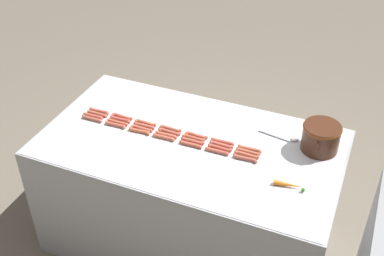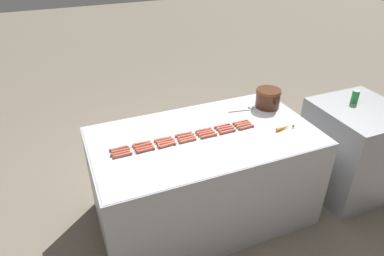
{
  "view_description": "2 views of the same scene",
  "coord_description": "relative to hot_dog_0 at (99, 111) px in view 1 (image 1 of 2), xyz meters",
  "views": [
    {
      "loc": [
        2.26,
        0.96,
        2.8
      ],
      "look_at": [
        -0.12,
        -0.04,
        0.92
      ],
      "focal_mm": 45.74,
      "sensor_mm": 36.0,
      "label": 1
    },
    {
      "loc": [
        2.21,
        -1.02,
        2.44
      ],
      "look_at": [
        0.02,
        -0.12,
        1.01
      ],
      "focal_mm": 32.2,
      "sensor_mm": 36.0,
      "label": 2
    }
  ],
  "objects": [
    {
      "name": "hot_dog_15",
      "position": [
        0.07,
        0.18,
        0.0
      ],
      "size": [
        0.03,
        0.16,
        0.02
      ],
      "color": "#BE573D",
      "rests_on": "griddle_counter"
    },
    {
      "name": "hot_dog_24",
      "position": [
        0.1,
        0.54,
        0.0
      ],
      "size": [
        0.03,
        0.16,
        0.02
      ],
      "color": "#BE5C43",
      "rests_on": "griddle_counter"
    },
    {
      "name": "hot_dog_16",
      "position": [
        0.07,
        0.36,
        0.0
      ],
      "size": [
        0.03,
        0.16,
        0.02
      ],
      "color": "#BB5A47",
      "rests_on": "griddle_counter"
    },
    {
      "name": "hot_dog_4",
      "position": [
        -0.0,
        0.72,
        0.0
      ],
      "size": [
        0.03,
        0.16,
        0.02
      ],
      "color": "#BE563E",
      "rests_on": "griddle_counter"
    },
    {
      "name": "hot_dog_14",
      "position": [
        0.07,
        -0.01,
        0.0
      ],
      "size": [
        0.03,
        0.16,
        0.02
      ],
      "color": "#B75445",
      "rests_on": "griddle_counter"
    },
    {
      "name": "hot_dog_10",
      "position": [
        0.03,
        0.55,
        0.0
      ],
      "size": [
        0.03,
        0.16,
        0.02
      ],
      "color": "#BB5545",
      "rests_on": "griddle_counter"
    },
    {
      "name": "hot_dog_13",
      "position": [
        0.03,
        1.08,
        0.0
      ],
      "size": [
        0.03,
        0.16,
        0.02
      ],
      "color": "#B65B41",
      "rests_on": "griddle_counter"
    },
    {
      "name": "hot_dog_1",
      "position": [
        -0.0,
        0.18,
        0.0
      ],
      "size": [
        0.03,
        0.16,
        0.02
      ],
      "color": "#BC503D",
      "rests_on": "griddle_counter"
    },
    {
      "name": "hot_dog_6",
      "position": [
        0.0,
        1.08,
        0.0
      ],
      "size": [
        0.03,
        0.16,
        0.02
      ],
      "color": "#B05C3D",
      "rests_on": "griddle_counter"
    },
    {
      "name": "hot_dog_26",
      "position": [
        0.1,
        0.9,
        0.0
      ],
      "size": [
        0.03,
        0.16,
        0.02
      ],
      "color": "#BA5844",
      "rests_on": "griddle_counter"
    },
    {
      "name": "ground_plane",
      "position": [
        0.06,
        0.71,
        -0.91
      ],
      "size": [
        20.0,
        20.0,
        0.0
      ],
      "primitive_type": "plane",
      "color": "#756B5B"
    },
    {
      "name": "hot_dog_25",
      "position": [
        0.1,
        0.73,
        0.0
      ],
      "size": [
        0.03,
        0.16,
        0.02
      ],
      "color": "#BD553D",
      "rests_on": "griddle_counter"
    },
    {
      "name": "hot_dog_18",
      "position": [
        0.06,
        0.72,
        0.0
      ],
      "size": [
        0.03,
        0.16,
        0.02
      ],
      "color": "#BA5746",
      "rests_on": "griddle_counter"
    },
    {
      "name": "hot_dog_11",
      "position": [
        0.03,
        0.72,
        0.0
      ],
      "size": [
        0.03,
        0.16,
        0.02
      ],
      "color": "#B7553F",
      "rests_on": "griddle_counter"
    },
    {
      "name": "hot_dog_20",
      "position": [
        0.06,
        1.08,
        0.0
      ],
      "size": [
        0.03,
        0.16,
        0.02
      ],
      "color": "#B85840",
      "rests_on": "griddle_counter"
    },
    {
      "name": "hot_dog_17",
      "position": [
        0.07,
        0.54,
        0.0
      ],
      "size": [
        0.03,
        0.16,
        0.02
      ],
      "color": "#BD5D45",
      "rests_on": "griddle_counter"
    },
    {
      "name": "hot_dog_19",
      "position": [
        0.06,
        0.91,
        0.0
      ],
      "size": [
        0.03,
        0.16,
        0.02
      ],
      "color": "#B94F3D",
      "rests_on": "griddle_counter"
    },
    {
      "name": "hot_dog_5",
      "position": [
        -0.0,
        0.9,
        0.0
      ],
      "size": [
        0.03,
        0.16,
        0.02
      ],
      "color": "#BC5447",
      "rests_on": "griddle_counter"
    },
    {
      "name": "griddle_counter",
      "position": [
        0.06,
        0.71,
        -0.46
      ],
      "size": [
        1.06,
        1.91,
        0.9
      ],
      "color": "#ADAFB5",
      "rests_on": "ground_plane"
    },
    {
      "name": "hot_dog_12",
      "position": [
        0.03,
        0.9,
        0.0
      ],
      "size": [
        0.03,
        0.16,
        0.02
      ],
      "color": "#BE5846",
      "rests_on": "griddle_counter"
    },
    {
      "name": "hot_dog_27",
      "position": [
        0.1,
        1.08,
        0.0
      ],
      "size": [
        0.03,
        0.16,
        0.02
      ],
      "color": "#B15644",
      "rests_on": "griddle_counter"
    },
    {
      "name": "hot_dog_23",
      "position": [
        0.1,
        0.36,
        0.0
      ],
      "size": [
        0.03,
        0.16,
        0.02
      ],
      "color": "#BD5D3E",
      "rests_on": "griddle_counter"
    },
    {
      "name": "hot_dog_0",
      "position": [
        0.0,
        0.0,
        0.0
      ],
      "size": [
        0.03,
        0.16,
        0.02
      ],
      "color": "#B75343",
      "rests_on": "griddle_counter"
    },
    {
      "name": "carrot",
      "position": [
        0.23,
        1.39,
        0.0
      ],
      "size": [
        0.05,
        0.18,
        0.03
      ],
      "color": "orange",
      "rests_on": "griddle_counter"
    },
    {
      "name": "serving_spoon",
      "position": [
        -0.21,
        1.27,
        -0.0
      ],
      "size": [
        0.08,
        0.27,
        0.02
      ],
      "color": "#B7B7BC",
      "rests_on": "griddle_counter"
    },
    {
      "name": "hot_dog_8",
      "position": [
        0.03,
        0.18,
        0.0
      ],
      "size": [
        0.03,
        0.16,
        0.02
      ],
      "color": "#BB5040",
      "rests_on": "griddle_counter"
    },
    {
      "name": "hot_dog_9",
      "position": [
        0.03,
        0.36,
        0.0
      ],
      "size": [
        0.03,
        0.16,
        0.02
      ],
      "color": "#BD5744",
      "rests_on": "griddle_counter"
    },
    {
      "name": "hot_dog_22",
      "position": [
        0.1,
        0.19,
        0.0
      ],
      "size": [
        0.03,
        0.16,
        0.02
      ],
      "color": "#BB5743",
      "rests_on": "griddle_counter"
    },
    {
      "name": "hot_dog_2",
      "position": [
        0.0,
        0.36,
        0.0
      ],
      "size": [
        0.03,
        0.16,
        0.02
      ],
      "color": "#BE5B3F",
      "rests_on": "griddle_counter"
    },
    {
      "name": "hot_dog_21",
      "position": [
        0.1,
        0.01,
        0.0
      ],
      "size": [
        0.03,
        0.16,
        0.02
      ],
      "color": "#B35A44",
      "rests_on": "griddle_counter"
    },
    {
      "name": "hot_dog_3",
      "position": [
        -0.0,
        0.54,
        0.0
      ],
      "size": [
        0.03,
        0.16,
        0.02
      ],
      "color": "#B55B45",
      "rests_on": "griddle_counter"
    },
    {
      "name": "bean_pot",
      "position": [
        -0.18,
        1.47,
        0.09
      ],
      "size": [
        0.29,
        0.24,
        0.18
      ],
      "color": "#472616",
      "rests_on": "griddle_counter"
    },
    {
      "name": "hot_dog_7",
      "position": [
        0.03,
        0.01,
        0.0
      ],
      "size": [
        0.02,
        0.16,
        0.02
      ],
      "color": "#B55943",
      "rests_on": "griddle_counter"
    }
  ]
}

